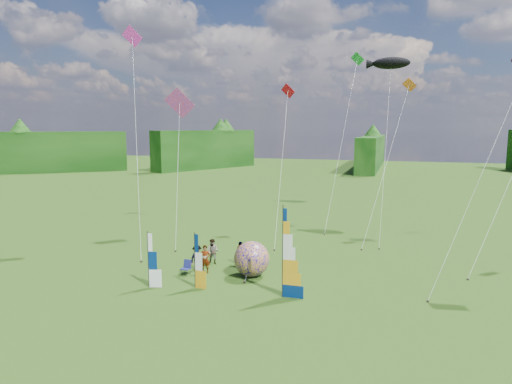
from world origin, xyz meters
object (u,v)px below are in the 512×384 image
(camp_chair, at_px, (186,268))
(spectator_c, at_px, (197,258))
(side_banner_far, at_px, (148,261))
(kite_whale, at_px, (386,135))
(spectator_a, at_px, (205,259))
(feather_banner_main, at_px, (283,253))
(side_banner_left, at_px, (195,261))
(spectator_b, at_px, (213,252))
(spectator_d, at_px, (240,253))
(bol_inflatable, at_px, (252,259))

(camp_chair, bearing_deg, spectator_c, 77.52)
(side_banner_far, bearing_deg, kite_whale, 41.53)
(spectator_a, bearing_deg, kite_whale, 41.65)
(feather_banner_main, relative_size, spectator_c, 2.91)
(side_banner_left, bearing_deg, spectator_a, 104.02)
(spectator_b, relative_size, spectator_c, 1.01)
(feather_banner_main, bearing_deg, spectator_a, 154.59)
(side_banner_left, height_order, spectator_c, side_banner_left)
(spectator_a, distance_m, spectator_d, 2.84)
(spectator_c, distance_m, kite_whale, 20.24)
(kite_whale, bearing_deg, camp_chair, -103.48)
(spectator_a, height_order, spectator_b, spectator_a)
(feather_banner_main, distance_m, side_banner_left, 5.23)
(spectator_c, relative_size, kite_whale, 0.10)
(side_banner_left, distance_m, camp_chair, 2.73)
(side_banner_left, height_order, camp_chair, side_banner_left)
(side_banner_far, xyz_separation_m, camp_chair, (1.02, 2.67, -1.13))
(feather_banner_main, xyz_separation_m, side_banner_left, (-5.15, -0.20, -0.87))
(kite_whale, bearing_deg, spectator_a, -102.36)
(bol_inflatable, xyz_separation_m, spectator_d, (-1.50, 2.09, -0.31))
(side_banner_left, relative_size, kite_whale, 0.19)
(spectator_b, xyz_separation_m, kite_whale, (10.54, 13.49, 7.73))
(spectator_c, bearing_deg, spectator_a, -90.29)
(bol_inflatable, xyz_separation_m, spectator_a, (-3.02, -0.30, -0.21))
(side_banner_left, xyz_separation_m, side_banner_far, (-2.60, -0.74, 0.01))
(spectator_a, height_order, spectator_c, spectator_a)
(spectator_c, bearing_deg, spectator_d, -26.83)
(spectator_b, distance_m, kite_whale, 18.79)
(spectator_a, relative_size, kite_whale, 0.10)
(side_banner_far, height_order, spectator_b, side_banner_far)
(feather_banner_main, bearing_deg, side_banner_left, -179.46)
(spectator_b, bearing_deg, kite_whale, 52.70)
(feather_banner_main, xyz_separation_m, spectator_b, (-6.05, 4.45, -1.61))
(spectator_a, xyz_separation_m, camp_chair, (-0.99, -0.79, -0.42))
(spectator_b, bearing_deg, spectator_d, 14.92)
(feather_banner_main, distance_m, spectator_c, 7.18)
(spectator_b, height_order, kite_whale, kite_whale)
(side_banner_left, xyz_separation_m, kite_whale, (9.64, 18.14, 7.00))
(side_banner_left, xyz_separation_m, spectator_a, (-0.59, 2.72, -0.70))
(side_banner_far, xyz_separation_m, spectator_a, (2.01, 3.46, -0.71))
(side_banner_left, bearing_deg, bol_inflatable, 52.97)
(bol_inflatable, relative_size, spectator_a, 1.23)
(spectator_c, xyz_separation_m, spectator_d, (2.21, 2.15, -0.06))
(spectator_d, xyz_separation_m, kite_whale, (8.71, 13.03, 7.80))
(side_banner_left, distance_m, spectator_a, 2.87)
(spectator_a, bearing_deg, spectator_b, 84.29)
(bol_inflatable, relative_size, spectator_d, 1.39)
(side_banner_far, relative_size, spectator_c, 1.89)
(camp_chair, bearing_deg, bol_inflatable, 19.01)
(side_banner_left, height_order, spectator_d, side_banner_left)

